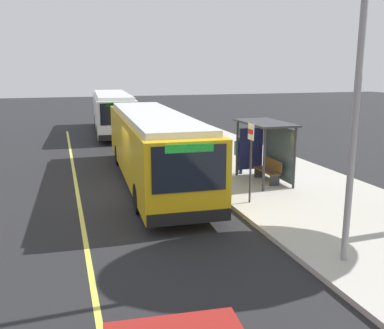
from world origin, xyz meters
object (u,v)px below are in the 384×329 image
(transit_bus_main, at_px, (153,145))
(route_sign_post, at_px, (251,152))
(waiting_bench, at_px, (268,170))
(pedestrian_commuter, at_px, (239,152))
(transit_bus_second, at_px, (113,111))

(transit_bus_main, xyz_separation_m, route_sign_post, (4.28, 2.49, 0.34))
(waiting_bench, xyz_separation_m, route_sign_post, (2.45, -1.96, 1.32))
(waiting_bench, relative_size, route_sign_post, 0.57)
(transit_bus_main, bearing_deg, pedestrian_commuter, 85.93)
(transit_bus_second, xyz_separation_m, route_sign_post, (19.39, 2.36, 0.34))
(route_sign_post, bearing_deg, transit_bus_second, -173.05)
(route_sign_post, relative_size, pedestrian_commuter, 1.66)
(transit_bus_second, bearing_deg, transit_bus_main, -0.48)
(route_sign_post, bearing_deg, waiting_bench, 141.30)
(transit_bus_main, xyz_separation_m, pedestrian_commuter, (0.27, 3.80, -0.50))
(waiting_bench, bearing_deg, transit_bus_second, -165.67)
(transit_bus_second, distance_m, pedestrian_commuter, 15.83)
(transit_bus_main, xyz_separation_m, transit_bus_second, (-15.12, 0.13, -0.00))
(transit_bus_main, bearing_deg, waiting_bench, 67.73)
(pedestrian_commuter, bearing_deg, waiting_bench, 22.75)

